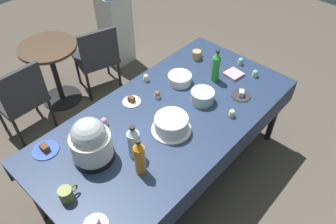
{
  "coord_description": "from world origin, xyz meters",
  "views": [
    {
      "loc": [
        -1.33,
        -1.2,
        2.53
      ],
      "look_at": [
        0.0,
        0.0,
        0.8
      ],
      "focal_mm": 34.48,
      "sensor_mm": 36.0,
      "label": 1
    }
  ],
  "objects_px": {
    "frosted_layer_cake": "(171,124)",
    "glass_salad_bowl": "(202,96)",
    "ceramic_snack_bowl": "(180,79)",
    "water_cooler": "(115,20)",
    "dessert_plate_charcoal": "(241,95)",
    "maroon_chair_right": "(97,55)",
    "soda_bottle_lime_soda": "(216,67)",
    "potluck_table": "(168,122)",
    "maroon_chair_left": "(21,96)",
    "coffee_mug_tan": "(197,55)",
    "dessert_plate_white": "(132,101)",
    "soda_bottle_orange_juice": "(140,157)",
    "cupcake_lemon": "(146,78)",
    "dessert_plate_cobalt": "(45,149)",
    "slow_cooker": "(91,142)",
    "coffee_mug_olive": "(67,194)",
    "dessert_plate_cream": "(96,224)",
    "cupcake_rose": "(255,74)",
    "cupcake_mint": "(104,122)",
    "cupcake_vanilla": "(157,95)",
    "cupcake_cocoa": "(241,61)",
    "round_cafe_table": "(52,64)",
    "cupcake_berry": "(232,113)",
    "soda_bottle_water": "(134,142)"
  },
  "relations": [
    {
      "from": "frosted_layer_cake",
      "to": "glass_salad_bowl",
      "type": "relative_size",
      "value": 1.55
    },
    {
      "from": "cupcake_mint",
      "to": "soda_bottle_orange_juice",
      "type": "relative_size",
      "value": 0.22
    },
    {
      "from": "cupcake_rose",
      "to": "cupcake_berry",
      "type": "bearing_deg",
      "value": -166.57
    },
    {
      "from": "slow_cooker",
      "to": "cupcake_rose",
      "type": "distance_m",
      "value": 1.58
    },
    {
      "from": "round_cafe_table",
      "to": "maroon_chair_left",
      "type": "bearing_deg",
      "value": -155.75
    },
    {
      "from": "maroon_chair_right",
      "to": "glass_salad_bowl",
      "type": "bearing_deg",
      "value": -92.1
    },
    {
      "from": "coffee_mug_olive",
      "to": "frosted_layer_cake",
      "type": "bearing_deg",
      "value": -5.87
    },
    {
      "from": "dessert_plate_cobalt",
      "to": "soda_bottle_lime_soda",
      "type": "xyz_separation_m",
      "value": [
        1.46,
        -0.4,
        0.13
      ]
    },
    {
      "from": "glass_salad_bowl",
      "to": "cupcake_cocoa",
      "type": "height_order",
      "value": "glass_salad_bowl"
    },
    {
      "from": "maroon_chair_left",
      "to": "soda_bottle_orange_juice",
      "type": "bearing_deg",
      "value": -88.27
    },
    {
      "from": "dessert_plate_charcoal",
      "to": "maroon_chair_right",
      "type": "height_order",
      "value": "maroon_chair_right"
    },
    {
      "from": "ceramic_snack_bowl",
      "to": "dessert_plate_charcoal",
      "type": "relative_size",
      "value": 1.27
    },
    {
      "from": "ceramic_snack_bowl",
      "to": "soda_bottle_lime_soda",
      "type": "relative_size",
      "value": 0.69
    },
    {
      "from": "maroon_chair_left",
      "to": "soda_bottle_lime_soda",
      "type": "bearing_deg",
      "value": -49.94
    },
    {
      "from": "frosted_layer_cake",
      "to": "cupcake_berry",
      "type": "distance_m",
      "value": 0.5
    },
    {
      "from": "dessert_plate_cream",
      "to": "cupcake_rose",
      "type": "height_order",
      "value": "cupcake_rose"
    },
    {
      "from": "ceramic_snack_bowl",
      "to": "cupcake_mint",
      "type": "height_order",
      "value": "ceramic_snack_bowl"
    },
    {
      "from": "cupcake_lemon",
      "to": "maroon_chair_right",
      "type": "bearing_deg",
      "value": 79.8
    },
    {
      "from": "potluck_table",
      "to": "maroon_chair_left",
      "type": "distance_m",
      "value": 1.52
    },
    {
      "from": "coffee_mug_olive",
      "to": "water_cooler",
      "type": "height_order",
      "value": "water_cooler"
    },
    {
      "from": "cupcake_mint",
      "to": "maroon_chair_left",
      "type": "relative_size",
      "value": 0.08
    },
    {
      "from": "ceramic_snack_bowl",
      "to": "round_cafe_table",
      "type": "xyz_separation_m",
      "value": [
        -0.44,
        1.42,
        -0.29
      ]
    },
    {
      "from": "ceramic_snack_bowl",
      "to": "cupcake_berry",
      "type": "height_order",
      "value": "ceramic_snack_bowl"
    },
    {
      "from": "frosted_layer_cake",
      "to": "glass_salad_bowl",
      "type": "height_order",
      "value": "frosted_layer_cake"
    },
    {
      "from": "maroon_chair_right",
      "to": "cupcake_rose",
      "type": "bearing_deg",
      "value": -72.32
    },
    {
      "from": "dessert_plate_cobalt",
      "to": "potluck_table",
      "type": "bearing_deg",
      "value": -26.41
    },
    {
      "from": "dessert_plate_charcoal",
      "to": "maroon_chair_left",
      "type": "distance_m",
      "value": 2.06
    },
    {
      "from": "frosted_layer_cake",
      "to": "maroon_chair_left",
      "type": "relative_size",
      "value": 0.36
    },
    {
      "from": "dessert_plate_cream",
      "to": "cupcake_cocoa",
      "type": "bearing_deg",
      "value": 7.67
    },
    {
      "from": "maroon_chair_right",
      "to": "water_cooler",
      "type": "relative_size",
      "value": 0.69
    },
    {
      "from": "potluck_table",
      "to": "cupcake_lemon",
      "type": "relative_size",
      "value": 32.59
    },
    {
      "from": "dessert_plate_white",
      "to": "cupcake_vanilla",
      "type": "bearing_deg",
      "value": -32.94
    },
    {
      "from": "dessert_plate_white",
      "to": "maroon_chair_left",
      "type": "relative_size",
      "value": 0.18
    },
    {
      "from": "potluck_table",
      "to": "frosted_layer_cake",
      "type": "distance_m",
      "value": 0.19
    },
    {
      "from": "potluck_table",
      "to": "ceramic_snack_bowl",
      "type": "distance_m",
      "value": 0.45
    },
    {
      "from": "slow_cooker",
      "to": "maroon_chair_right",
      "type": "height_order",
      "value": "slow_cooker"
    },
    {
      "from": "frosted_layer_cake",
      "to": "dessert_plate_cream",
      "type": "relative_size",
      "value": 2.01
    },
    {
      "from": "glass_salad_bowl",
      "to": "water_cooler",
      "type": "bearing_deg",
      "value": 71.41
    },
    {
      "from": "dessert_plate_cobalt",
      "to": "cupcake_mint",
      "type": "height_order",
      "value": "cupcake_mint"
    },
    {
      "from": "ceramic_snack_bowl",
      "to": "cupcake_mint",
      "type": "bearing_deg",
      "value": 173.6
    },
    {
      "from": "soda_bottle_water",
      "to": "maroon_chair_left",
      "type": "distance_m",
      "value": 1.54
    },
    {
      "from": "coffee_mug_tan",
      "to": "dessert_plate_white",
      "type": "bearing_deg",
      "value": 179.75
    },
    {
      "from": "cupcake_lemon",
      "to": "cupcake_berry",
      "type": "xyz_separation_m",
      "value": [
        0.13,
        -0.81,
        0.0
      ]
    },
    {
      "from": "cupcake_cocoa",
      "to": "coffee_mug_olive",
      "type": "relative_size",
      "value": 0.52
    },
    {
      "from": "dessert_plate_cobalt",
      "to": "soda_bottle_water",
      "type": "relative_size",
      "value": 0.67
    },
    {
      "from": "ceramic_snack_bowl",
      "to": "water_cooler",
      "type": "distance_m",
      "value": 1.63
    },
    {
      "from": "frosted_layer_cake",
      "to": "slow_cooker",
      "type": "relative_size",
      "value": 0.87
    },
    {
      "from": "ceramic_snack_bowl",
      "to": "soda_bottle_orange_juice",
      "type": "distance_m",
      "value": 0.99
    },
    {
      "from": "dessert_plate_cream",
      "to": "water_cooler",
      "type": "height_order",
      "value": "water_cooler"
    },
    {
      "from": "dessert_plate_charcoal",
      "to": "cupcake_lemon",
      "type": "bearing_deg",
      "value": 117.94
    }
  ]
}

